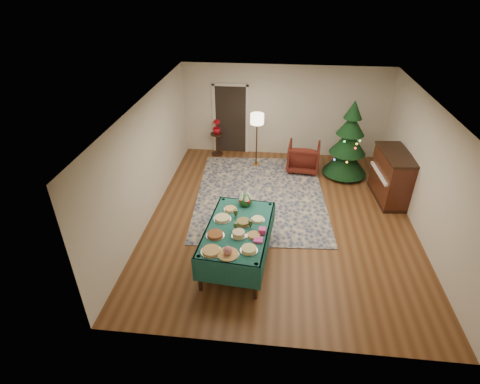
# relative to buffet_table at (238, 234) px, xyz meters

# --- Properties ---
(room_shell) EXTENTS (7.00, 7.00, 7.00)m
(room_shell) POSITION_rel_buffet_table_xyz_m (0.81, 1.59, 0.71)
(room_shell) COLOR #593319
(room_shell) RESTS_ON ground
(doorway) EXTENTS (1.08, 0.04, 2.16)m
(doorway) POSITION_rel_buffet_table_xyz_m (-0.79, 5.07, 0.46)
(doorway) COLOR black
(doorway) RESTS_ON ground
(rug) EXTENTS (3.46, 4.40, 0.02)m
(rug) POSITION_rel_buffet_table_xyz_m (0.30, 2.51, -0.63)
(rug) COLOR navy
(rug) RESTS_ON ground
(buffet_table) EXTENTS (1.37, 2.15, 0.80)m
(buffet_table) POSITION_rel_buffet_table_xyz_m (0.00, 0.00, 0.00)
(buffet_table) COLOR black
(buffet_table) RESTS_ON ground
(platter_0) EXTENTS (0.37, 0.37, 0.05)m
(platter_0) POSITION_rel_buffet_table_xyz_m (-0.38, -0.74, 0.18)
(platter_0) COLOR silver
(platter_0) RESTS_ON buffet_table
(platter_1) EXTENTS (0.39, 0.39, 0.17)m
(platter_1) POSITION_rel_buffet_table_xyz_m (-0.08, -0.79, 0.22)
(platter_1) COLOR silver
(platter_1) RESTS_ON buffet_table
(platter_2) EXTENTS (0.31, 0.31, 0.07)m
(platter_2) POSITION_rel_buffet_table_xyz_m (0.27, -0.64, 0.19)
(platter_2) COLOR silver
(platter_2) RESTS_ON buffet_table
(platter_3) EXTENTS (0.34, 0.34, 0.06)m
(platter_3) POSITION_rel_buffet_table_xyz_m (-0.39, -0.29, 0.18)
(platter_3) COLOR silver
(platter_3) RESTS_ON buffet_table
(platter_4) EXTENTS (0.27, 0.27, 0.11)m
(platter_4) POSITION_rel_buffet_table_xyz_m (0.05, -0.26, 0.21)
(platter_4) COLOR silver
(platter_4) RESTS_ON buffet_table
(platter_5) EXTENTS (0.27, 0.27, 0.04)m
(platter_5) POSITION_rel_buffet_table_xyz_m (0.32, -0.23, 0.18)
(platter_5) COLOR silver
(platter_5) RESTS_ON buffet_table
(platter_6) EXTENTS (0.35, 0.35, 0.06)m
(platter_6) POSITION_rel_buffet_table_xyz_m (-0.33, 0.24, 0.18)
(platter_6) COLOR silver
(platter_6) RESTS_ON buffet_table
(platter_7) EXTENTS (0.30, 0.30, 0.08)m
(platter_7) POSITION_rel_buffet_table_xyz_m (0.09, 0.13, 0.19)
(platter_7) COLOR silver
(platter_7) RESTS_ON buffet_table
(platter_8) EXTENTS (0.27, 0.27, 0.04)m
(platter_8) POSITION_rel_buffet_table_xyz_m (0.36, 0.28, 0.18)
(platter_8) COLOR silver
(platter_8) RESTS_ON buffet_table
(platter_9) EXTENTS (0.27, 0.27, 0.04)m
(platter_9) POSITION_rel_buffet_table_xyz_m (-0.22, 0.58, 0.18)
(platter_9) COLOR silver
(platter_9) RESTS_ON buffet_table
(goblet_0) EXTENTS (0.09, 0.09, 0.19)m
(goblet_0) POSITION_rel_buffet_table_xyz_m (-0.08, 0.32, 0.26)
(goblet_0) COLOR #2D471E
(goblet_0) RESTS_ON buffet_table
(goblet_1) EXTENTS (0.09, 0.09, 0.19)m
(goblet_1) POSITION_rel_buffet_table_xyz_m (0.24, 0.01, 0.26)
(goblet_1) COLOR #2D471E
(goblet_1) RESTS_ON buffet_table
(goblet_2) EXTENTS (0.09, 0.09, 0.19)m
(goblet_2) POSITION_rel_buffet_table_xyz_m (-0.03, -0.09, 0.26)
(goblet_2) COLOR #2D471E
(goblet_2) RESTS_ON buffet_table
(napkin_stack) EXTENTS (0.17, 0.17, 0.04)m
(napkin_stack) POSITION_rel_buffet_table_xyz_m (0.41, -0.36, 0.18)
(napkin_stack) COLOR #D83C9F
(napkin_stack) RESTS_ON buffet_table
(gift_box) EXTENTS (0.14, 0.14, 0.11)m
(gift_box) POSITION_rel_buffet_table_xyz_m (0.47, -0.12, 0.21)
(gift_box) COLOR #D73B8D
(gift_box) RESTS_ON buffet_table
(centerpiece) EXTENTS (0.29, 0.29, 0.33)m
(centerpiece) POSITION_rel_buffet_table_xyz_m (0.07, 0.80, 0.30)
(centerpiece) COLOR #1E4C1E
(centerpiece) RESTS_ON buffet_table
(armchair) EXTENTS (0.94, 0.89, 0.89)m
(armchair) POSITION_rel_buffet_table_xyz_m (1.42, 4.03, -0.20)
(armchair) COLOR #4E1810
(armchair) RESTS_ON ground
(floor_lamp) EXTENTS (0.38, 0.38, 1.56)m
(floor_lamp) POSITION_rel_buffet_table_xyz_m (0.07, 4.21, 0.68)
(floor_lamp) COLOR #A57F3F
(floor_lamp) RESTS_ON ground
(side_table) EXTENTS (0.38, 0.38, 0.69)m
(side_table) POSITION_rel_buffet_table_xyz_m (-1.18, 4.79, -0.31)
(side_table) COLOR black
(side_table) RESTS_ON ground
(potted_plant) EXTENTS (0.24, 0.44, 0.24)m
(potted_plant) POSITION_rel_buffet_table_xyz_m (-1.18, 4.79, 0.17)
(potted_plant) COLOR #A40B15
(potted_plant) RESTS_ON side_table
(christmas_tree) EXTENTS (1.50, 1.50, 2.15)m
(christmas_tree) POSITION_rel_buffet_table_xyz_m (2.55, 3.81, 0.33)
(christmas_tree) COLOR black
(christmas_tree) RESTS_ON ground
(piano) EXTENTS (0.79, 1.49, 1.25)m
(piano) POSITION_rel_buffet_table_xyz_m (3.49, 2.72, -0.03)
(piano) COLOR black
(piano) RESTS_ON ground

